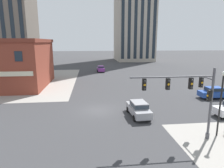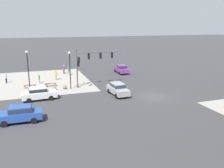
# 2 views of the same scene
# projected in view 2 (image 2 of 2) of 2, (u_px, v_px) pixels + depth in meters

# --- Properties ---
(ground_plane) EXTENTS (320.00, 320.00, 0.00)m
(ground_plane) POSITION_uv_depth(u_px,v_px,m) (153.00, 97.00, 31.97)
(ground_plane) COLOR #38383A
(sidewalk_corner_slab) EXTENTS (20.00, 19.00, 0.02)m
(sidewalk_corner_slab) POSITION_uv_depth(u_px,v_px,m) (29.00, 82.00, 40.18)
(sidewalk_corner_slab) COLOR gray
(sidewalk_corner_slab) RESTS_ON ground
(traffic_signal_main) EXTENTS (6.97, 2.09, 6.05)m
(traffic_signal_main) POSITION_uv_depth(u_px,v_px,m) (87.00, 62.00, 35.96)
(traffic_signal_main) COLOR #4C4C51
(traffic_signal_main) RESTS_ON ground
(bollard_sphere_curb_a) EXTENTS (0.66, 0.66, 0.66)m
(bollard_sphere_curb_a) POSITION_uv_depth(u_px,v_px,m) (65.00, 87.00, 35.71)
(bollard_sphere_curb_a) COLOR gray
(bollard_sphere_curb_a) RESTS_ON ground
(bollard_sphere_curb_b) EXTENTS (0.66, 0.66, 0.66)m
(bollard_sphere_curb_b) POSITION_uv_depth(u_px,v_px,m) (54.00, 88.00, 35.06)
(bollard_sphere_curb_b) COLOR gray
(bollard_sphere_curb_b) RESTS_ON ground
(bollard_sphere_curb_c) EXTENTS (0.66, 0.66, 0.66)m
(bollard_sphere_curb_c) POSITION_uv_depth(u_px,v_px,m) (44.00, 89.00, 34.66)
(bollard_sphere_curb_c) COLOR gray
(bollard_sphere_curb_c) RESTS_ON ground
(bench_near_signal) EXTENTS (1.82, 0.57, 0.49)m
(bench_near_signal) POSITION_uv_depth(u_px,v_px,m) (50.00, 84.00, 37.27)
(bench_near_signal) COLOR brown
(bench_near_signal) RESTS_ON ground
(bench_mid_block) EXTENTS (1.80, 0.49, 0.49)m
(bench_mid_block) POSITION_uv_depth(u_px,v_px,m) (30.00, 86.00, 36.27)
(bench_mid_block) COLOR brown
(bench_mid_block) RESTS_ON ground
(pedestrian_near_bench) EXTENTS (0.54, 0.26, 1.58)m
(pedestrian_near_bench) POSITION_uv_depth(u_px,v_px,m) (69.00, 71.00, 45.34)
(pedestrian_near_bench) COLOR gray
(pedestrian_near_bench) RESTS_ON ground
(pedestrian_at_curb) EXTENTS (0.51, 0.32, 1.76)m
(pedestrian_at_curb) POSITION_uv_depth(u_px,v_px,m) (56.00, 74.00, 41.39)
(pedestrian_at_curb) COLOR gray
(pedestrian_at_curb) RESTS_ON ground
(pedestrian_walking_east) EXTENTS (0.55, 0.23, 1.74)m
(pedestrian_walking_east) POSITION_uv_depth(u_px,v_px,m) (64.00, 69.00, 46.69)
(pedestrian_walking_east) COLOR #333333
(pedestrian_walking_east) RESTS_ON ground
(pedestrian_with_bag) EXTENTS (0.23, 0.55, 1.60)m
(pedestrian_with_bag) POSITION_uv_depth(u_px,v_px,m) (39.00, 78.00, 39.02)
(pedestrian_with_bag) COLOR gray
(pedestrian_with_bag) RESTS_ON ground
(pedestrian_by_lamp) EXTENTS (0.35, 0.48, 1.70)m
(pedestrian_by_lamp) POSITION_uv_depth(u_px,v_px,m) (6.00, 77.00, 39.22)
(pedestrian_by_lamp) COLOR #232847
(pedestrian_by_lamp) RESTS_ON ground
(street_lamp_corner_near) EXTENTS (0.36, 0.36, 5.69)m
(street_lamp_corner_near) POSITION_uv_depth(u_px,v_px,m) (70.00, 66.00, 34.99)
(street_lamp_corner_near) COLOR black
(street_lamp_corner_near) RESTS_ON ground
(street_lamp_mid_sidewalk) EXTENTS (0.36, 0.36, 6.09)m
(street_lamp_mid_sidewalk) POSITION_uv_depth(u_px,v_px,m) (28.00, 67.00, 32.74)
(street_lamp_mid_sidewalk) COLOR black
(street_lamp_mid_sidewalk) RESTS_ON ground
(car_main_northbound_near) EXTENTS (4.44, 1.97, 1.68)m
(car_main_northbound_near) POSITION_uv_depth(u_px,v_px,m) (20.00, 113.00, 23.46)
(car_main_northbound_near) COLOR #23479E
(car_main_northbound_near) RESTS_ON ground
(car_main_northbound_far) EXTENTS (4.50, 2.10, 1.68)m
(car_main_northbound_far) POSITION_uv_depth(u_px,v_px,m) (39.00, 93.00, 30.41)
(car_main_northbound_far) COLOR silver
(car_main_northbound_far) RESTS_ON ground
(car_main_southbound_near) EXTENTS (1.96, 4.43, 1.68)m
(car_main_southbound_near) POSITION_uv_depth(u_px,v_px,m) (121.00, 69.00, 47.20)
(car_main_southbound_near) COLOR #7A3389
(car_main_southbound_near) RESTS_ON ground
(car_cross_westbound) EXTENTS (2.08, 4.49, 1.68)m
(car_cross_westbound) POSITION_uv_depth(u_px,v_px,m) (118.00, 89.00, 32.59)
(car_cross_westbound) COLOR #99999E
(car_cross_westbound) RESTS_ON ground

